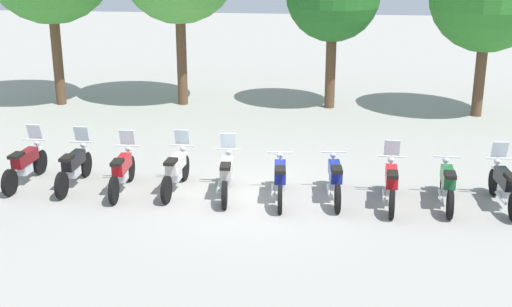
{
  "coord_description": "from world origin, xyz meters",
  "views": [
    {
      "loc": [
        1.73,
        -14.66,
        5.83
      ],
      "look_at": [
        0.0,
        0.5,
        0.9
      ],
      "focal_mm": 46.93,
      "sensor_mm": 36.0,
      "label": 1
    }
  ],
  "objects_px": {
    "motorcycle_6": "(335,178)",
    "motorcycle_7": "(391,183)",
    "motorcycle_4": "(227,174)",
    "motorcycle_5": "(280,179)",
    "motorcycle_3": "(176,170)",
    "motorcycle_8": "(447,184)",
    "motorcycle_1": "(74,166)",
    "motorcycle_0": "(25,164)",
    "motorcycle_2": "(122,171)",
    "motorcycle_9": "(504,185)"
  },
  "relations": [
    {
      "from": "motorcycle_3",
      "to": "motorcycle_6",
      "type": "relative_size",
      "value": 1.0
    },
    {
      "from": "motorcycle_7",
      "to": "motorcycle_5",
      "type": "bearing_deg",
      "value": 92.26
    },
    {
      "from": "motorcycle_8",
      "to": "motorcycle_0",
      "type": "bearing_deg",
      "value": 92.17
    },
    {
      "from": "motorcycle_4",
      "to": "motorcycle_1",
      "type": "bearing_deg",
      "value": 82.27
    },
    {
      "from": "motorcycle_8",
      "to": "motorcycle_3",
      "type": "bearing_deg",
      "value": 91.74
    },
    {
      "from": "motorcycle_1",
      "to": "motorcycle_4",
      "type": "distance_m",
      "value": 3.8
    },
    {
      "from": "motorcycle_4",
      "to": "motorcycle_8",
      "type": "height_order",
      "value": "motorcycle_4"
    },
    {
      "from": "motorcycle_1",
      "to": "motorcycle_6",
      "type": "height_order",
      "value": "motorcycle_1"
    },
    {
      "from": "motorcycle_1",
      "to": "motorcycle_4",
      "type": "relative_size",
      "value": 1.0
    },
    {
      "from": "motorcycle_1",
      "to": "motorcycle_2",
      "type": "xyz_separation_m",
      "value": [
        1.27,
        -0.18,
        0.0
      ]
    },
    {
      "from": "motorcycle_4",
      "to": "motorcycle_6",
      "type": "relative_size",
      "value": 1.0
    },
    {
      "from": "motorcycle_2",
      "to": "motorcycle_3",
      "type": "xyz_separation_m",
      "value": [
        1.27,
        0.18,
        0.0
      ]
    },
    {
      "from": "motorcycle_2",
      "to": "motorcycle_3",
      "type": "relative_size",
      "value": 1.0
    },
    {
      "from": "motorcycle_2",
      "to": "motorcycle_7",
      "type": "distance_m",
      "value": 6.35
    },
    {
      "from": "motorcycle_6",
      "to": "motorcycle_3",
      "type": "bearing_deg",
      "value": 83.38
    },
    {
      "from": "motorcycle_5",
      "to": "motorcycle_7",
      "type": "bearing_deg",
      "value": -94.98
    },
    {
      "from": "motorcycle_0",
      "to": "motorcycle_7",
      "type": "height_order",
      "value": "same"
    },
    {
      "from": "motorcycle_8",
      "to": "motorcycle_2",
      "type": "bearing_deg",
      "value": 93.41
    },
    {
      "from": "motorcycle_0",
      "to": "motorcycle_5",
      "type": "xyz_separation_m",
      "value": [
        6.34,
        -0.34,
        -0.01
      ]
    },
    {
      "from": "motorcycle_4",
      "to": "motorcycle_5",
      "type": "bearing_deg",
      "value": -100.54
    },
    {
      "from": "motorcycle_4",
      "to": "motorcycle_7",
      "type": "bearing_deg",
      "value": -97.16
    },
    {
      "from": "motorcycle_6",
      "to": "motorcycle_7",
      "type": "height_order",
      "value": "motorcycle_7"
    },
    {
      "from": "motorcycle_3",
      "to": "motorcycle_9",
      "type": "relative_size",
      "value": 1.0
    },
    {
      "from": "motorcycle_0",
      "to": "motorcycle_5",
      "type": "height_order",
      "value": "motorcycle_0"
    },
    {
      "from": "motorcycle_4",
      "to": "motorcycle_5",
      "type": "height_order",
      "value": "motorcycle_4"
    },
    {
      "from": "motorcycle_3",
      "to": "motorcycle_5",
      "type": "xyz_separation_m",
      "value": [
        2.53,
        -0.29,
        -0.01
      ]
    },
    {
      "from": "motorcycle_4",
      "to": "motorcycle_5",
      "type": "xyz_separation_m",
      "value": [
        1.27,
        -0.12,
        -0.01
      ]
    },
    {
      "from": "motorcycle_8",
      "to": "motorcycle_9",
      "type": "xyz_separation_m",
      "value": [
        1.26,
        0.03,
        0.01
      ]
    },
    {
      "from": "motorcycle_3",
      "to": "motorcycle_6",
      "type": "bearing_deg",
      "value": -88.95
    },
    {
      "from": "motorcycle_3",
      "to": "motorcycle_5",
      "type": "height_order",
      "value": "motorcycle_3"
    },
    {
      "from": "motorcycle_8",
      "to": "motorcycle_9",
      "type": "distance_m",
      "value": 1.26
    },
    {
      "from": "motorcycle_2",
      "to": "motorcycle_8",
      "type": "relative_size",
      "value": 1.0
    },
    {
      "from": "motorcycle_5",
      "to": "motorcycle_8",
      "type": "height_order",
      "value": "same"
    },
    {
      "from": "motorcycle_7",
      "to": "motorcycle_8",
      "type": "bearing_deg",
      "value": -82.52
    },
    {
      "from": "motorcycle_3",
      "to": "motorcycle_8",
      "type": "relative_size",
      "value": 1.0
    },
    {
      "from": "motorcycle_5",
      "to": "motorcycle_9",
      "type": "bearing_deg",
      "value": -93.25
    },
    {
      "from": "motorcycle_2",
      "to": "motorcycle_6",
      "type": "relative_size",
      "value": 1.0
    },
    {
      "from": "motorcycle_0",
      "to": "motorcycle_3",
      "type": "bearing_deg",
      "value": -88.01
    },
    {
      "from": "motorcycle_0",
      "to": "motorcycle_4",
      "type": "distance_m",
      "value": 5.07
    },
    {
      "from": "motorcycle_0",
      "to": "motorcycle_4",
      "type": "height_order",
      "value": "same"
    },
    {
      "from": "motorcycle_4",
      "to": "motorcycle_9",
      "type": "xyz_separation_m",
      "value": [
        6.34,
        0.0,
        0.0
      ]
    },
    {
      "from": "motorcycle_3",
      "to": "motorcycle_5",
      "type": "bearing_deg",
      "value": -93.73
    },
    {
      "from": "motorcycle_3",
      "to": "motorcycle_6",
      "type": "xyz_separation_m",
      "value": [
        3.8,
        -0.12,
        -0.01
      ]
    },
    {
      "from": "motorcycle_4",
      "to": "motorcycle_5",
      "type": "relative_size",
      "value": 1.0
    },
    {
      "from": "motorcycle_3",
      "to": "motorcycle_4",
      "type": "xyz_separation_m",
      "value": [
        1.26,
        -0.17,
        0.0
      ]
    },
    {
      "from": "motorcycle_0",
      "to": "motorcycle_3",
      "type": "xyz_separation_m",
      "value": [
        3.81,
        -0.04,
        0.0
      ]
    },
    {
      "from": "motorcycle_2",
      "to": "motorcycle_5",
      "type": "xyz_separation_m",
      "value": [
        3.8,
        -0.11,
        -0.01
      ]
    },
    {
      "from": "motorcycle_6",
      "to": "motorcycle_7",
      "type": "xyz_separation_m",
      "value": [
        1.27,
        -0.19,
        0.01
      ]
    },
    {
      "from": "motorcycle_1",
      "to": "motorcycle_9",
      "type": "distance_m",
      "value": 10.15
    },
    {
      "from": "motorcycle_4",
      "to": "motorcycle_6",
      "type": "height_order",
      "value": "motorcycle_4"
    }
  ]
}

